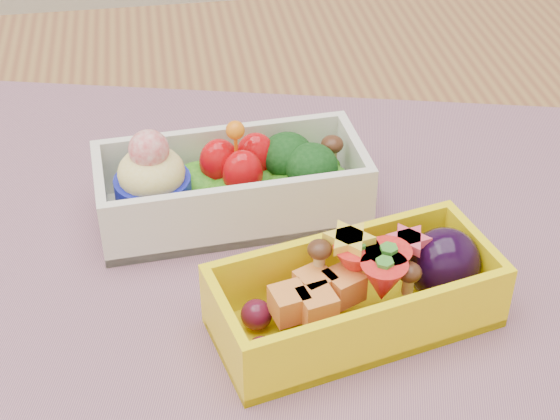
{
  "coord_description": "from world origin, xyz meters",
  "views": [
    {
      "loc": [
        -0.08,
        -0.46,
        1.12
      ],
      "look_at": [
        -0.01,
        -0.03,
        0.79
      ],
      "focal_mm": 55.36,
      "sensor_mm": 36.0,
      "label": 1
    }
  ],
  "objects": [
    {
      "name": "table",
      "position": [
        0.0,
        0.0,
        0.65
      ],
      "size": [
        1.2,
        0.8,
        0.75
      ],
      "color": "brown",
      "rests_on": "ground"
    },
    {
      "name": "placemat",
      "position": [
        -0.02,
        -0.03,
        0.75
      ],
      "size": [
        0.67,
        0.57,
        0.0
      ],
      "primitive_type": "cube",
      "rotation": [
        0.0,
        0.0,
        -0.25
      ],
      "color": "#94666E",
      "rests_on": "table"
    },
    {
      "name": "bento_white",
      "position": [
        -0.04,
        0.02,
        0.78
      ],
      "size": [
        0.19,
        0.09,
        0.08
      ],
      "rotation": [
        0.0,
        0.0,
        0.07
      ],
      "color": "silver",
      "rests_on": "placemat"
    },
    {
      "name": "bento_yellow",
      "position": [
        0.03,
        -0.1,
        0.78
      ],
      "size": [
        0.18,
        0.11,
        0.06
      ],
      "rotation": [
        0.0,
        0.0,
        0.23
      ],
      "color": "yellow",
      "rests_on": "placemat"
    }
  ]
}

